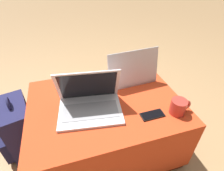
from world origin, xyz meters
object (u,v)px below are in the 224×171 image
cell_phone (152,115)px  laptop_far (129,74)px  laptop_near (90,102)px  coffee_mug (179,107)px  backpack (18,129)px

cell_phone → laptop_far: bearing=-0.5°
laptop_near → laptop_far: bearing=42.1°
laptop_near → coffee_mug: bearing=-11.8°
cell_phone → backpack: backpack is taller
backpack → coffee_mug: coffee_mug is taller
laptop_near → backpack: size_ratio=0.83×
laptop_near → cell_phone: (0.33, -0.16, -0.05)m
laptop_far → cell_phone: (0.00, -0.38, -0.05)m
laptop_near → cell_phone: laptop_near is taller
laptop_far → coffee_mug: 0.43m
backpack → coffee_mug: size_ratio=3.75×
laptop_far → laptop_near: bearing=30.2°
cell_phone → coffee_mug: bearing=-98.4°
laptop_near → backpack: bearing=166.3°
laptop_far → cell_phone: size_ratio=2.73×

